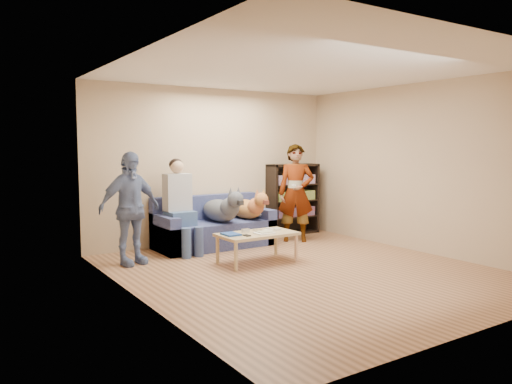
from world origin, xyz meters
TOP-DOWN VIEW (x-y plane):
  - ground at (0.00, 0.00)m, footprint 5.00×5.00m
  - ceiling at (0.00, 0.00)m, footprint 5.00×5.00m
  - wall_back at (0.00, 2.50)m, footprint 4.50×0.00m
  - wall_front at (0.00, -2.50)m, footprint 4.50×0.00m
  - wall_left at (-2.25, 0.00)m, footprint 0.00×5.00m
  - wall_right at (2.25, 0.00)m, footprint 0.00×5.00m
  - blanket at (0.60, 1.97)m, footprint 0.37×0.31m
  - person_standing_right at (1.16, 1.72)m, footprint 0.72×0.68m
  - person_standing_left at (-1.79, 1.63)m, footprint 0.98×0.57m
  - held_controller at (0.96, 1.52)m, footprint 0.07×0.12m
  - notebook_blue at (-0.66, 0.82)m, footprint 0.20×0.26m
  - papers at (-0.21, 0.67)m, footprint 0.26×0.20m
  - magazine at (-0.18, 0.69)m, footprint 0.22×0.17m
  - camera_silver at (-0.38, 0.89)m, footprint 0.11×0.06m
  - controller_a at (0.02, 0.87)m, footprint 0.04×0.13m
  - controller_b at (0.10, 0.79)m, footprint 0.09×0.06m
  - headphone_cup_a at (-0.06, 0.75)m, footprint 0.07×0.07m
  - headphone_cup_b at (-0.06, 0.83)m, footprint 0.07×0.07m
  - pen_orange at (-0.28, 0.61)m, footprint 0.13×0.06m
  - pen_black at (-0.14, 0.95)m, footprint 0.13×0.08m
  - wallet at (-0.51, 0.65)m, footprint 0.07×0.12m
  - sofa at (-0.25, 2.10)m, footprint 1.90×0.85m
  - person_seated at (-0.89, 1.97)m, footprint 0.40×0.73m
  - dog_gray at (-0.19, 1.88)m, footprint 0.41×1.25m
  - dog_tan at (0.34, 1.93)m, footprint 0.37×1.14m
  - coffee_table at (-0.26, 0.77)m, footprint 1.10×0.60m
  - bookshelf at (1.55, 2.33)m, footprint 1.00×0.34m

SIDE VIEW (x-z plane):
  - ground at x=0.00m, z-range 0.00..0.00m
  - sofa at x=-0.25m, z-range -0.13..0.69m
  - coffee_table at x=-0.26m, z-range 0.16..0.58m
  - pen_orange at x=-0.28m, z-range 0.42..0.43m
  - pen_black at x=-0.14m, z-range 0.42..0.43m
  - papers at x=-0.21m, z-range 0.42..0.43m
  - wallet at x=-0.51m, z-range 0.42..0.43m
  - headphone_cup_a at x=-0.06m, z-range 0.42..0.44m
  - headphone_cup_b at x=-0.06m, z-range 0.42..0.44m
  - notebook_blue at x=-0.66m, z-range 0.42..0.45m
  - controller_a at x=0.02m, z-range 0.42..0.45m
  - controller_b at x=0.10m, z-range 0.42..0.45m
  - magazine at x=-0.18m, z-range 0.43..0.45m
  - camera_silver at x=-0.38m, z-range 0.42..0.47m
  - blanket at x=0.60m, z-range 0.43..0.56m
  - dog_tan at x=0.34m, z-range 0.35..0.88m
  - dog_gray at x=-0.19m, z-range 0.34..0.93m
  - bookshelf at x=1.55m, z-range 0.03..1.33m
  - person_seated at x=-0.89m, z-range 0.04..1.51m
  - person_standing_left at x=-1.79m, z-range 0.00..1.56m
  - person_standing_right at x=1.16m, z-range 0.00..1.67m
  - held_controller at x=0.96m, z-range 0.97..1.00m
  - wall_back at x=0.00m, z-range -0.95..3.55m
  - wall_front at x=0.00m, z-range -0.95..3.55m
  - wall_left at x=-2.25m, z-range -1.20..3.80m
  - wall_right at x=2.25m, z-range -1.20..3.80m
  - ceiling at x=0.00m, z-range 2.60..2.60m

